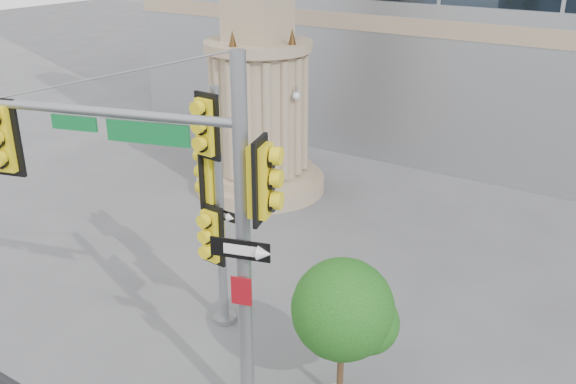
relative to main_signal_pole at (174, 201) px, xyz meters
The scene contains 4 objects.
monument 10.93m from the main_signal_pole, 118.59° to the left, with size 4.40×4.40×16.60m.
main_signal_pole is the anchor object (origin of this frame).
secondary_signal_pole 2.87m from the main_signal_pole, 116.71° to the left, with size 0.95×0.74×5.52m.
street_tree 3.69m from the main_signal_pole, 34.36° to the left, with size 1.93×1.89×3.01m.
Camera 1 is at (6.25, -7.66, 8.47)m, focal length 40.00 mm.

